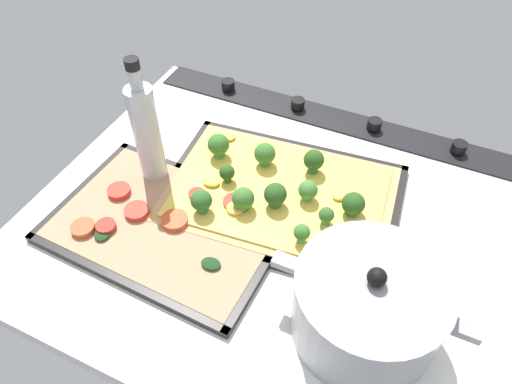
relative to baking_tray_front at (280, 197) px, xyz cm
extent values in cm
cube|color=silver|center=(-1.66, 4.58, -1.86)|extent=(80.25, 65.29, 3.00)
cube|color=black|center=(-1.66, -24.56, 0.04)|extent=(77.04, 7.00, 0.80)
cylinder|color=black|center=(-25.74, -24.56, 1.34)|extent=(2.80, 2.80, 1.80)
cylinder|color=black|center=(-9.69, -24.56, 1.34)|extent=(2.80, 2.80, 1.80)
cylinder|color=black|center=(6.36, -24.56, 1.34)|extent=(2.80, 2.80, 1.80)
cylinder|color=black|center=(22.41, -24.56, 1.34)|extent=(2.80, 2.80, 1.80)
cube|color=black|center=(0.00, 0.00, -0.11)|extent=(42.20, 31.73, 0.50)
cube|color=black|center=(1.27, -13.39, 0.29)|extent=(39.66, 4.94, 1.30)
cube|color=black|center=(-1.27, 13.39, 0.29)|extent=(39.66, 4.94, 1.30)
cube|color=black|center=(-19.18, -1.82, 0.29)|extent=(3.85, 28.09, 1.30)
cube|color=black|center=(19.18, 1.82, 0.29)|extent=(3.85, 28.09, 1.30)
cube|color=tan|center=(0.00, 0.00, 0.64)|extent=(39.58, 29.11, 1.00)
cube|color=#EDC64C|center=(0.00, 0.00, 1.34)|extent=(36.37, 26.27, 0.40)
cone|color=#427635|center=(-3.29, -6.86, 2.24)|extent=(1.97, 1.97, 1.39)
sphere|color=#264C1C|center=(-3.29, -6.86, 4.27)|extent=(3.58, 3.58, 3.58)
cone|color=#4D8B3F|center=(-9.16, 3.36, 2.07)|extent=(1.36, 1.36, 1.07)
sphere|color=#2D5B23|center=(-9.16, 3.36, 3.54)|extent=(2.48, 2.48, 2.48)
cone|color=#427635|center=(9.19, 1.50, 2.06)|extent=(1.49, 1.49, 1.04)
sphere|color=#264C1C|center=(9.19, 1.50, 3.59)|extent=(2.70, 2.70, 2.70)
cone|color=#427635|center=(-0.40, 3.15, 2.11)|extent=(2.06, 2.06, 1.13)
sphere|color=#264C1C|center=(-0.40, 3.15, 4.08)|extent=(3.75, 3.75, 3.75)
cone|color=#5B9F46|center=(5.09, -5.03, 2.08)|extent=(2.08, 2.08, 1.09)
sphere|color=#386B28|center=(5.09, -5.03, 4.05)|extent=(3.79, 3.79, 3.79)
cone|color=#4D8B3F|center=(9.77, 9.25, 2.12)|extent=(1.92, 1.92, 1.17)
sphere|color=#2D5B23|center=(9.77, 9.25, 4.02)|extent=(3.49, 3.49, 3.49)
cone|color=#5B9F46|center=(13.44, -3.53, 2.17)|extent=(2.16, 2.16, 1.26)
sphere|color=#386B28|center=(13.44, -3.53, 4.27)|extent=(3.92, 3.92, 3.92)
cone|color=#68AD54|center=(-4.74, -0.25, 2.04)|extent=(1.78, 1.78, 0.99)
sphere|color=#427533|center=(-4.74, -0.25, 3.75)|extent=(3.23, 3.23, 3.23)
cone|color=#427635|center=(-12.34, -0.41, 1.97)|extent=(2.05, 2.05, 0.87)
sphere|color=#264C1C|center=(-12.34, -0.41, 3.81)|extent=(3.73, 3.73, 3.73)
cone|color=#5B9F46|center=(-6.97, 8.32, 2.15)|extent=(1.41, 1.41, 1.22)
sphere|color=#386B28|center=(-6.97, 8.32, 3.72)|extent=(2.56, 2.56, 2.56)
cone|color=#5B9F46|center=(3.98, 5.96, 2.02)|extent=(2.02, 2.02, 0.97)
sphere|color=#386B28|center=(3.98, 5.96, 3.88)|extent=(3.67, 3.67, 3.67)
ellipsoid|color=#EDC64C|center=(11.33, 3.32, 1.98)|extent=(3.17, 2.56, 1.03)
ellipsoid|color=#EDC64C|center=(-9.57, -2.93, 1.93)|extent=(3.29, 3.34, 0.90)
ellipsoid|color=#EDC64C|center=(4.99, 6.85, 1.99)|extent=(3.08, 3.12, 1.05)
ellipsoid|color=#EDC64C|center=(14.13, -8.57, 1.94)|extent=(3.63, 3.59, 0.94)
cube|color=black|center=(14.09, 13.42, -0.11)|extent=(37.29, 26.39, 0.50)
cube|color=black|center=(13.65, 1.49, 0.29)|extent=(36.40, 2.55, 1.30)
cube|color=black|center=(14.53, 25.34, 0.29)|extent=(36.40, 2.55, 1.30)
cube|color=black|center=(-3.49, 14.07, 0.29)|extent=(2.13, 25.09, 1.30)
cube|color=black|center=(31.67, 12.76, 0.29)|extent=(2.13, 25.09, 1.30)
cube|color=#A77E5E|center=(14.09, 13.42, 0.59)|extent=(34.80, 23.90, 0.90)
cylinder|color=red|center=(5.70, 5.51, 1.54)|extent=(4.06, 4.06, 1.00)
cylinder|color=red|center=(24.68, 11.37, 1.54)|extent=(3.85, 3.85, 1.00)
cylinder|color=red|center=(19.41, 13.85, 1.54)|extent=(4.01, 4.01, 1.00)
cylinder|color=#D14723|center=(12.78, 12.91, 1.54)|extent=(4.26, 4.26, 1.00)
cylinder|color=#B22319|center=(12.30, 6.62, 1.54)|extent=(2.84, 2.84, 1.00)
cylinder|color=#D14723|center=(25.08, 20.30, 1.54)|extent=(3.76, 3.76, 1.00)
cylinder|color=#B22319|center=(21.96, 18.55, 1.54)|extent=(3.16, 3.16, 1.00)
cylinder|color=#D14723|center=(21.69, 4.22, 1.54)|extent=(3.13, 3.13, 1.00)
ellipsoid|color=#193819|center=(21.71, 19.70, 1.44)|extent=(3.41, 3.97, 0.60)
ellipsoid|color=#193819|center=(3.63, 17.74, 1.44)|extent=(3.17, 2.48, 0.60)
ellipsoid|color=#193819|center=(5.52, 5.29, 1.44)|extent=(4.22, 4.48, 0.60)
cylinder|color=gray|center=(-19.29, 17.43, 4.92)|extent=(19.08, 19.08, 10.55)
cylinder|color=gray|center=(-19.29, 17.43, 10.59)|extent=(19.46, 19.46, 0.80)
sphere|color=black|center=(-19.29, 17.43, 12.19)|extent=(2.40, 2.40, 2.40)
cube|color=gray|center=(-30.63, 17.43, 8.29)|extent=(3.60, 2.00, 1.20)
cube|color=gray|center=(-7.95, 17.43, 8.29)|extent=(3.60, 2.00, 1.20)
cylinder|color=#B7BCC6|center=(21.94, 4.29, 9.09)|extent=(4.43, 4.43, 18.91)
cylinder|color=#B7BCC6|center=(21.94, 4.29, 20.30)|extent=(1.99, 1.99, 3.50)
cylinder|color=black|center=(21.94, 4.29, 22.85)|extent=(2.21, 2.21, 1.60)
camera|label=1|loc=(-19.26, 51.36, 59.79)|focal=33.29mm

